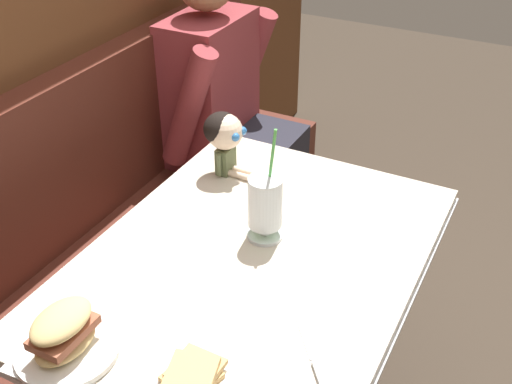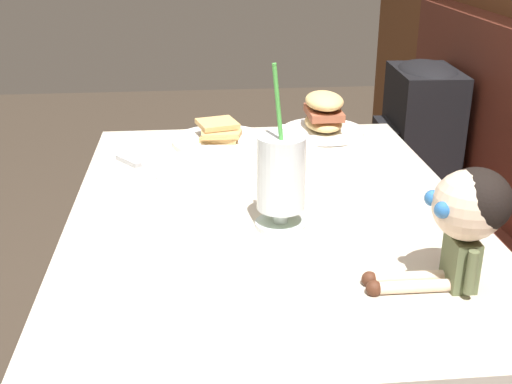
{
  "view_description": "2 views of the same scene",
  "coord_description": "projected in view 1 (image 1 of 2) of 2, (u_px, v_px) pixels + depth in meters",
  "views": [
    {
      "loc": [
        -1.13,
        -0.41,
        1.77
      ],
      "look_at": [
        0.12,
        0.23,
        0.85
      ],
      "focal_mm": 44.9,
      "sensor_mm": 36.0,
      "label": 1
    },
    {
      "loc": [
        1.19,
        0.04,
        1.28
      ],
      "look_at": [
        0.0,
        0.15,
        0.78
      ],
      "focal_mm": 45.48,
      "sensor_mm": 36.0,
      "label": 2
    }
  ],
  "objects": [
    {
      "name": "booth_bench",
      "position": [
        83.0,
        299.0,
        2.1
      ],
      "size": [
        2.6,
        0.48,
        1.0
      ],
      "color": "#512319",
      "rests_on": "ground"
    },
    {
      "name": "sandwich_plate",
      "position": [
        65.0,
        337.0,
        1.33
      ],
      "size": [
        0.22,
        0.22,
        0.12
      ],
      "color": "white",
      "rests_on": "diner_table"
    },
    {
      "name": "diner_table",
      "position": [
        252.0,
        313.0,
        1.74
      ],
      "size": [
        1.11,
        0.81,
        0.74
      ],
      "color": "beige",
      "rests_on": "ground"
    },
    {
      "name": "diner_patron",
      "position": [
        219.0,
        91.0,
        2.47
      ],
      "size": [
        0.55,
        0.48,
        0.81
      ],
      "color": "maroon",
      "rests_on": "booth_bench"
    },
    {
      "name": "milkshake_glass",
      "position": [
        265.0,
        205.0,
        1.65
      ],
      "size": [
        0.1,
        0.1,
        0.32
      ],
      "color": "silver",
      "rests_on": "diner_table"
    },
    {
      "name": "butter_knife",
      "position": [
        317.0,
        366.0,
        1.32
      ],
      "size": [
        0.2,
        0.16,
        0.01
      ],
      "color": "silver",
      "rests_on": "diner_table"
    },
    {
      "name": "toast_plate",
      "position": [
        193.0,
        379.0,
        1.28
      ],
      "size": [
        0.25,
        0.25,
        0.06
      ],
      "color": "white",
      "rests_on": "diner_table"
    },
    {
      "name": "seated_doll",
      "position": [
        225.0,
        135.0,
        1.9
      ],
      "size": [
        0.11,
        0.22,
        0.2
      ],
      "color": "#5B6642",
      "rests_on": "diner_table"
    }
  ]
}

